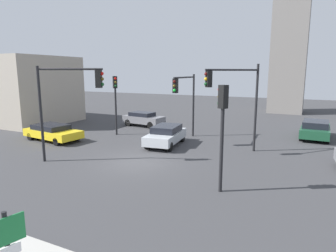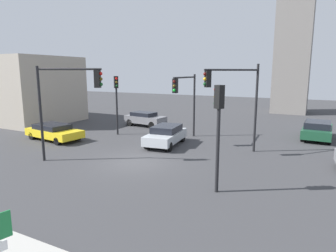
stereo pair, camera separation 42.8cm
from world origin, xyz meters
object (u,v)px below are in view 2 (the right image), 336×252
object	(u,v)px
traffic_light_3	(186,93)
car_2	(166,135)
traffic_light_1	(116,94)
car_1	(145,119)
car_4	(54,131)
car_0	(317,130)
traffic_light_2	(234,91)
traffic_light_4	(218,118)
traffic_light_0	(67,93)

from	to	relation	value
traffic_light_3	car_2	distance (m)	3.55
traffic_light_1	car_1	bearing A→B (deg)	129.93
traffic_light_1	car_4	size ratio (longest dim) A/B	1.00
traffic_light_1	car_0	world-z (taller)	traffic_light_1
traffic_light_3	car_4	xyz separation A→B (m)	(-9.45, -4.34, -3.06)
traffic_light_3	traffic_light_1	bearing A→B (deg)	-89.38
traffic_light_1	car_0	size ratio (longest dim) A/B	1.05
traffic_light_2	traffic_light_1	bearing A→B (deg)	-57.10
traffic_light_1	traffic_light_2	xyz separation A→B (m)	(10.42, -1.57, 0.62)
traffic_light_1	car_1	world-z (taller)	traffic_light_1
car_4	car_2	bearing A→B (deg)	23.17
car_2	car_4	world-z (taller)	car_2
car_2	traffic_light_2	bearing A→B (deg)	81.34
traffic_light_3	car_1	world-z (taller)	traffic_light_3
traffic_light_1	traffic_light_4	world-z (taller)	traffic_light_1
car_4	traffic_light_1	bearing A→B (deg)	57.35
traffic_light_0	car_4	xyz separation A→B (m)	(-5.48, 3.64, -3.41)
car_1	car_2	xyz separation A→B (m)	(5.42, -5.89, -0.00)
car_0	car_1	distance (m)	15.38
traffic_light_2	car_4	distance (m)	14.30
car_0	traffic_light_0	bearing A→B (deg)	137.88
traffic_light_3	car_0	bearing A→B (deg)	118.44
car_2	car_4	distance (m)	9.06
traffic_light_0	traffic_light_4	size ratio (longest dim) A/B	1.19
traffic_light_0	traffic_light_4	bearing A→B (deg)	-23.62
car_4	traffic_light_4	bearing A→B (deg)	-8.71
traffic_light_1	traffic_light_4	xyz separation A→B (m)	(11.45, -8.02, -0.13)
traffic_light_1	car_1	xyz separation A→B (m)	(0.02, 4.49, -2.72)
car_0	car_4	world-z (taller)	car_0
traffic_light_3	traffic_light_4	xyz separation A→B (m)	(5.25, -8.39, -0.39)
car_1	car_4	size ratio (longest dim) A/B	0.85
car_2	car_4	size ratio (longest dim) A/B	0.91
traffic_light_1	car_2	bearing A→B (deg)	25.69
traffic_light_1	traffic_light_2	bearing A→B (deg)	31.58
car_0	car_1	xyz separation A→B (m)	(-15.32, -1.43, 0.00)
traffic_light_0	car_4	size ratio (longest dim) A/B	1.13
traffic_light_2	car_4	xyz separation A→B (m)	(-13.68, -2.40, -3.42)
car_2	traffic_light_0	bearing A→B (deg)	-34.09
car_1	traffic_light_4	bearing A→B (deg)	-41.35
traffic_light_4	car_4	world-z (taller)	traffic_light_4
car_0	car_2	bearing A→B (deg)	128.46
traffic_light_0	traffic_light_1	size ratio (longest dim) A/B	1.14
traffic_light_1	traffic_light_3	world-z (taller)	traffic_light_3
traffic_light_4	car_1	xyz separation A→B (m)	(-11.43, 12.51, -2.59)
traffic_light_0	traffic_light_2	bearing A→B (deg)	15.32
traffic_light_3	traffic_light_0	bearing A→B (deg)	-29.29
traffic_light_0	traffic_light_1	world-z (taller)	traffic_light_0
traffic_light_2	traffic_light_3	world-z (taller)	traffic_light_2
traffic_light_4	traffic_light_1	bearing A→B (deg)	-7.40
traffic_light_1	car_1	distance (m)	5.25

